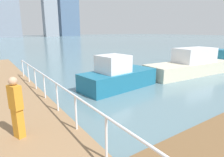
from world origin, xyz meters
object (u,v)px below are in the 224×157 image
object	(u,v)px
moored_boat_0	(190,65)
moored_boat_1	(223,60)
moored_boat_3	(118,76)
pedestrian_1	(16,107)

from	to	relation	value
moored_boat_0	moored_boat_1	distance (m)	5.53
moored_boat_1	moored_boat_3	size ratio (longest dim) A/B	1.97
moored_boat_1	moored_boat_0	bearing A→B (deg)	-177.52
moored_boat_3	pedestrian_1	distance (m)	6.69
moored_boat_0	pedestrian_1	size ratio (longest dim) A/B	4.40
moored_boat_3	pedestrian_1	bearing A→B (deg)	-150.00
moored_boat_0	moored_boat_1	world-z (taller)	moored_boat_1
moored_boat_3	moored_boat_0	bearing A→B (deg)	-1.85
pedestrian_1	moored_boat_1	bearing A→B (deg)	10.54
moored_boat_1	moored_boat_3	xyz separation A→B (m)	(-12.25, -0.02, 0.06)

